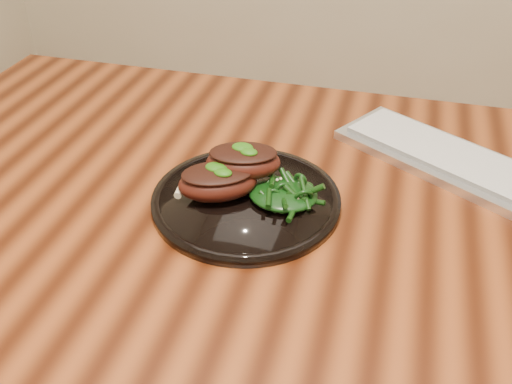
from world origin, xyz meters
TOP-DOWN VIEW (x-y plane):
  - desk at (0.00, 0.00)m, footprint 1.60×0.80m
  - plate at (-0.15, -0.03)m, footprint 0.28×0.28m
  - lamb_chop_front at (-0.19, -0.04)m, footprint 0.14×0.12m
  - lamb_chop_back at (-0.16, -0.01)m, footprint 0.12×0.09m
  - herb_smear at (-0.19, 0.03)m, footprint 0.07×0.05m
  - greens_heap at (-0.10, -0.03)m, footprint 0.10×0.09m
  - keyboard at (0.17, 0.14)m, footprint 0.46×0.35m

SIDE VIEW (x-z plane):
  - desk at x=0.00m, z-range 0.29..1.04m
  - plate at x=-0.15m, z-range 0.75..0.77m
  - keyboard at x=0.17m, z-range 0.75..0.77m
  - herb_smear at x=-0.19m, z-range 0.77..0.77m
  - greens_heap at x=-0.10m, z-range 0.76..0.80m
  - lamb_chop_front at x=-0.19m, z-range 0.77..0.82m
  - lamb_chop_back at x=-0.16m, z-range 0.78..0.83m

